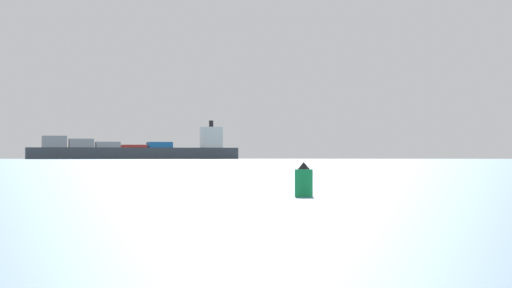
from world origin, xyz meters
The scene contains 2 objects.
cargo_ship centered at (-235.11, 899.23, 8.61)m, with size 187.74×93.55×35.74m.
channel_buoy centered at (-9.25, 54.94, 1.06)m, with size 1.21×1.21×2.35m.
Camera 1 is at (-3.58, -13.50, 2.74)m, focal length 72.01 mm.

